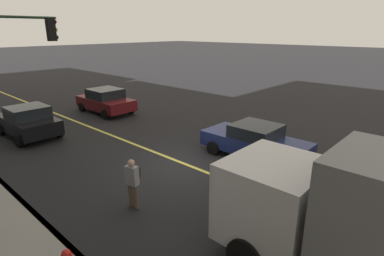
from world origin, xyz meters
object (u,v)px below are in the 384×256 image
object	(u,v)px
car_black	(28,121)
car_navy	(255,141)
pedestrian_with_backpack	(133,180)
car_maroon	(106,101)

from	to	relation	value
car_black	car_navy	xyz separation A→B (m)	(-9.89, -5.38, -0.06)
car_black	car_navy	size ratio (longest dim) A/B	0.85
car_navy	pedestrian_with_backpack	size ratio (longest dim) A/B	2.84
car_black	pedestrian_with_backpack	xyz separation A→B (m)	(-9.24, 0.46, 0.13)
car_black	car_maroon	bearing A→B (deg)	-76.35
car_maroon	pedestrian_with_backpack	size ratio (longest dim) A/B	2.64
car_black	car_navy	distance (m)	11.26
car_maroon	pedestrian_with_backpack	xyz separation A→B (m)	(-10.52, 5.75, 0.13)
car_navy	pedestrian_with_backpack	xyz separation A→B (m)	(0.65, 5.85, 0.18)
car_navy	car_maroon	bearing A→B (deg)	0.50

